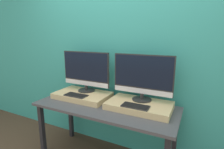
{
  "coord_description": "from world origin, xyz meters",
  "views": [
    {
      "loc": [
        0.88,
        -1.27,
        1.48
      ],
      "look_at": [
        0.0,
        0.49,
        1.04
      ],
      "focal_mm": 28.0,
      "sensor_mm": 36.0,
      "label": 1
    }
  ],
  "objects_px": {
    "monitor_left": "(86,70)",
    "keyboard_right": "(135,106)",
    "monitor_right": "(143,76)",
    "keyboard_left": "(76,95)"
  },
  "relations": [
    {
      "from": "keyboard_left",
      "to": "keyboard_right",
      "type": "distance_m",
      "value": 0.73
    },
    {
      "from": "keyboard_left",
      "to": "monitor_left",
      "type": "bearing_deg",
      "value": 90.0
    },
    {
      "from": "monitor_right",
      "to": "keyboard_left",
      "type": "bearing_deg",
      "value": -163.76
    },
    {
      "from": "monitor_right",
      "to": "monitor_left",
      "type": "bearing_deg",
      "value": 180.0
    },
    {
      "from": "keyboard_left",
      "to": "monitor_right",
      "type": "relative_size",
      "value": 0.42
    },
    {
      "from": "monitor_left",
      "to": "keyboard_right",
      "type": "bearing_deg",
      "value": -16.24
    },
    {
      "from": "monitor_left",
      "to": "monitor_right",
      "type": "relative_size",
      "value": 1.0
    },
    {
      "from": "keyboard_left",
      "to": "keyboard_right",
      "type": "bearing_deg",
      "value": 0.0
    },
    {
      "from": "monitor_left",
      "to": "monitor_right",
      "type": "distance_m",
      "value": 0.73
    },
    {
      "from": "keyboard_left",
      "to": "monitor_right",
      "type": "xyz_separation_m",
      "value": [
        0.73,
        0.21,
        0.26
      ]
    }
  ]
}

